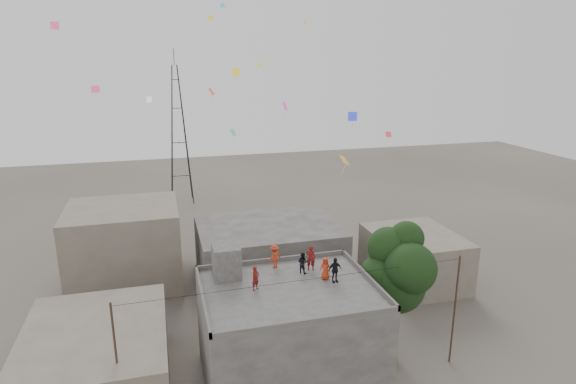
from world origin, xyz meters
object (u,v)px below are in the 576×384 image
at_px(tree, 399,270).
at_px(person_red_adult, 311,258).
at_px(transmission_tower, 179,135).
at_px(stair_head_box, 226,261).
at_px(person_dark_adult, 335,270).

relative_size(tree, person_red_adult, 5.61).
bearing_deg(transmission_tower, stair_head_box, -88.77).
bearing_deg(stair_head_box, transmission_tower, 91.23).
bearing_deg(person_red_adult, person_dark_adult, 135.25).
relative_size(tree, transmission_tower, 0.45).
relative_size(tree, person_dark_adult, 5.96).
xyz_separation_m(stair_head_box, person_dark_adult, (6.08, -2.41, -0.24)).
bearing_deg(person_dark_adult, person_red_adult, 105.23).
height_order(stair_head_box, person_red_adult, stair_head_box).
relative_size(stair_head_box, tree, 0.22).
relative_size(person_red_adult, person_dark_adult, 1.06).
xyz_separation_m(tree, person_dark_adult, (-4.49, -0.41, 0.76)).
height_order(stair_head_box, tree, tree).
xyz_separation_m(transmission_tower, person_red_adult, (6.02, -37.81, -2.16)).
bearing_deg(person_red_adult, stair_head_box, 17.72).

